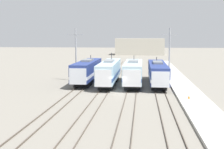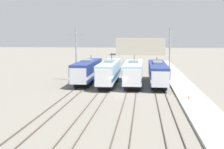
# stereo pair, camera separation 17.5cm
# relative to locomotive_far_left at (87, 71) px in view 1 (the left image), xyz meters

# --- Properties ---
(ground_plane) EXTENTS (400.00, 400.00, 0.00)m
(ground_plane) POSITION_rel_locomotive_far_left_xyz_m (6.39, -9.38, -2.21)
(ground_plane) COLOR slate
(rail_pair_far_left) EXTENTS (1.51, 120.00, 0.15)m
(rail_pair_far_left) POSITION_rel_locomotive_far_left_xyz_m (0.00, -9.38, -2.14)
(rail_pair_far_left) COLOR #4C4238
(rail_pair_far_left) RESTS_ON ground_plane
(rail_pair_center_left) EXTENTS (1.51, 120.00, 0.15)m
(rail_pair_center_left) POSITION_rel_locomotive_far_left_xyz_m (4.26, -9.38, -2.14)
(rail_pair_center_left) COLOR #4C4238
(rail_pair_center_left) RESTS_ON ground_plane
(rail_pair_center_right) EXTENTS (1.51, 120.00, 0.15)m
(rail_pair_center_right) POSITION_rel_locomotive_far_left_xyz_m (8.52, -9.38, -2.14)
(rail_pair_center_right) COLOR #4C4238
(rail_pair_center_right) RESTS_ON ground_plane
(rail_pair_far_right) EXTENTS (1.51, 120.00, 0.15)m
(rail_pair_far_right) POSITION_rel_locomotive_far_left_xyz_m (12.78, -9.38, -2.14)
(rail_pair_far_right) COLOR #4C4238
(rail_pair_far_right) RESTS_ON ground_plane
(locomotive_far_left) EXTENTS (2.99, 17.50, 4.85)m
(locomotive_far_left) POSITION_rel_locomotive_far_left_xyz_m (0.00, 0.00, 0.00)
(locomotive_far_left) COLOR black
(locomotive_far_left) RESTS_ON ground_plane
(locomotive_center_left) EXTENTS (2.78, 17.96, 5.45)m
(locomotive_center_left) POSITION_rel_locomotive_far_left_xyz_m (4.26, -1.86, 0.02)
(locomotive_center_left) COLOR #232326
(locomotive_center_left) RESTS_ON ground_plane
(locomotive_center_right) EXTENTS (3.07, 16.37, 4.99)m
(locomotive_center_right) POSITION_rel_locomotive_far_left_xyz_m (8.52, -2.06, 0.02)
(locomotive_center_right) COLOR #232326
(locomotive_center_right) RESTS_ON ground_plane
(locomotive_far_right) EXTENTS (2.95, 18.87, 4.61)m
(locomotive_far_right) POSITION_rel_locomotive_far_left_xyz_m (12.78, -1.01, -0.10)
(locomotive_far_right) COLOR black
(locomotive_far_right) RESTS_ON ground_plane
(catenary_tower_left) EXTENTS (3.01, 0.26, 10.00)m
(catenary_tower_left) POSITION_rel_locomotive_far_left_xyz_m (-2.53, 2.32, 3.17)
(catenary_tower_left) COLOR gray
(catenary_tower_left) RESTS_ON ground_plane
(catenary_tower_right) EXTENTS (3.01, 0.26, 10.00)m
(catenary_tower_right) POSITION_rel_locomotive_far_left_xyz_m (15.05, 2.32, 3.17)
(catenary_tower_right) COLOR gray
(catenary_tower_right) RESTS_ON ground_plane
(platform) EXTENTS (4.00, 120.00, 0.32)m
(platform) POSITION_rel_locomotive_far_left_xyz_m (16.88, -9.38, -2.05)
(platform) COLOR #B7B5AD
(platform) RESTS_ON ground_plane
(traffic_cone) EXTENTS (0.31, 0.31, 0.46)m
(traffic_cone) POSITION_rel_locomotive_far_left_xyz_m (16.23, -14.88, -1.66)
(traffic_cone) COLOR orange
(traffic_cone) RESTS_ON platform
(depot_building) EXTENTS (22.50, 13.24, 7.73)m
(depot_building) POSITION_rel_locomotive_far_left_xyz_m (8.87, 92.89, 1.65)
(depot_building) COLOR #B2AD9E
(depot_building) RESTS_ON ground_plane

